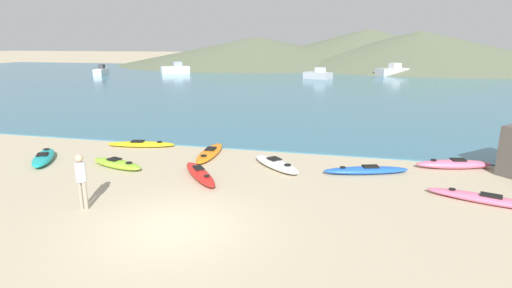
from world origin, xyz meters
The scene contains 20 objects.
ground_plane centered at (0.00, 0.00, 0.00)m, with size 400.00×400.00×0.00m, color tan.
bay_water centered at (0.00, 43.50, 0.03)m, with size 160.00×70.00×0.06m, color teal.
far_hill_left centered at (-18.57, 86.20, 3.14)m, with size 64.64×64.64×6.28m, color #5B664C.
far_hill_midleft centered at (7.30, 93.83, 4.10)m, with size 64.84×64.84×8.19m, color #5B664C.
far_hill_midright centered at (17.92, 83.45, 3.68)m, with size 62.62×62.62×7.36m, color #5B664C.
kayak_on_sand_0 centered at (8.81, 7.78, 0.18)m, with size 3.15×1.40×0.40m.
kayak_on_sand_1 centered at (-5.40, 7.90, 0.13)m, with size 3.43×1.36×0.30m.
kayak_on_sand_2 centered at (-0.82, 4.13, 0.18)m, with size 2.38×2.75×0.40m.
kayak_on_sand_3 centered at (1.74, 6.07, 0.17)m, with size 2.60×2.59×0.39m.
kayak_on_sand_4 centered at (-4.67, 4.62, 0.15)m, with size 2.81×1.56×0.35m.
kayak_on_sand_5 centered at (-1.57, 7.23, 0.12)m, with size 1.03×3.47×0.29m.
kayak_on_sand_6 centered at (5.31, 6.20, 0.14)m, with size 3.42×1.61×0.33m.
kayak_on_sand_7 centered at (-8.23, 4.62, 0.17)m, with size 2.17×2.86×0.38m.
kayak_on_sand_8 centered at (8.94, 4.08, 0.14)m, with size 3.48×1.66×0.31m.
person_near_foreground centered at (-3.23, 0.58, 1.01)m, with size 0.36×0.31×1.76m.
moored_boat_0 centered at (-15.90, 61.50, 0.49)m, with size 4.63×4.55×0.87m.
moored_boat_1 centered at (10.21, 55.96, 0.72)m, with size 5.20×4.72×1.87m.
moored_boat_2 centered at (-24.19, 52.35, 0.71)m, with size 4.93×4.36×1.87m.
moored_boat_3 centered at (-34.14, 46.61, 0.61)m, with size 2.78×4.92×1.57m.
moored_boat_4 centered at (-0.35, 47.53, 0.61)m, with size 4.18×3.35×1.56m.
Camera 1 is at (4.66, -9.29, 5.00)m, focal length 28.00 mm.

